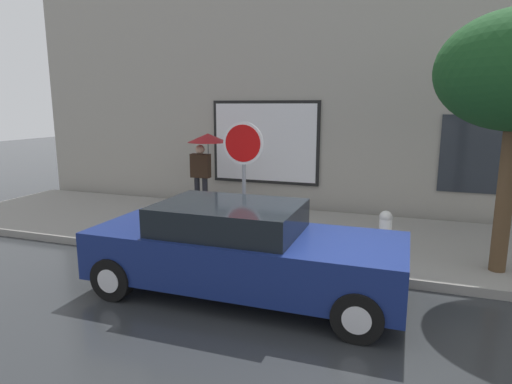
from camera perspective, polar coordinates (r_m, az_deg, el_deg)
ground_plane at (r=6.50m, az=11.25°, el=-14.56°), size 60.00×60.00×0.00m
sidewalk at (r=9.25m, az=13.99°, el=-6.25°), size 20.00×4.00×0.15m
building_facade at (r=11.35m, az=15.99°, el=14.23°), size 20.00×0.67×7.00m
parked_car at (r=6.53m, az=-1.91°, el=-7.59°), size 4.62×1.81×1.39m
fire_hydrant at (r=8.16m, az=16.48°, el=-5.24°), size 0.30×0.44×0.83m
pedestrian_with_umbrella at (r=11.07m, az=-6.61°, el=5.56°), size 1.02×1.02×1.97m
stop_sign at (r=7.84m, az=-1.65°, el=4.06°), size 0.76×0.10×2.37m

